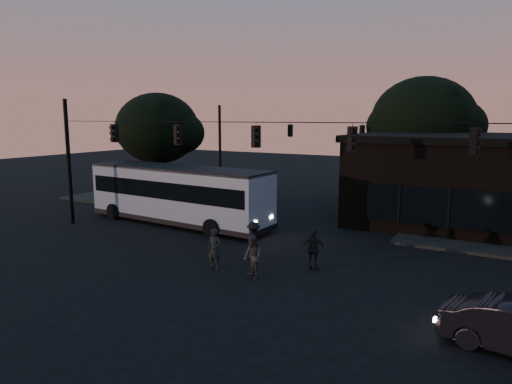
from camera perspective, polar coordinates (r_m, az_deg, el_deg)
The scene contains 12 objects.
ground at distance 18.58m, azimuth -6.30°, elevation -10.92°, with size 120.00×120.00×0.00m, color black.
sidewalk_far_left at distance 37.68m, azimuth -10.89°, elevation -0.55°, with size 14.00×10.00×0.15m, color black.
building at distance 30.23m, azimuth 27.13°, elevation 1.24°, with size 15.40×10.41×5.40m.
tree_behind at distance 36.57m, azimuth 20.16°, elevation 8.39°, with size 7.60×7.60×9.43m.
tree_left at distance 36.40m, azimuth -12.20°, elevation 7.77°, with size 6.40×6.40×8.30m.
signal_rig_near at distance 20.88m, azimuth 0.00°, elevation 3.92°, with size 26.24×0.30×7.50m.
signal_rig_far at distance 35.62m, azimuth 13.05°, elevation 5.51°, with size 26.24×0.30×7.50m.
bus at distance 27.97m, azimuth -9.74°, elevation 0.01°, with size 12.51×3.58×3.48m.
pedestrian_a at distance 19.52m, azimuth -5.23°, elevation -7.15°, with size 0.65×0.43×1.78m, color black.
pedestrian_b at distance 18.42m, azimuth -0.43°, elevation -8.14°, with size 0.86×0.67×1.76m, color #353230.
pedestrian_c at distance 19.56m, azimuth 7.22°, elevation -7.10°, with size 1.06×0.44×1.81m, color black.
pedestrian_d at distance 20.81m, azimuth -0.31°, elevation -6.10°, with size 1.13×0.65×1.76m, color black.
Camera 1 is at (10.40, -14.00, 6.39)m, focal length 32.00 mm.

